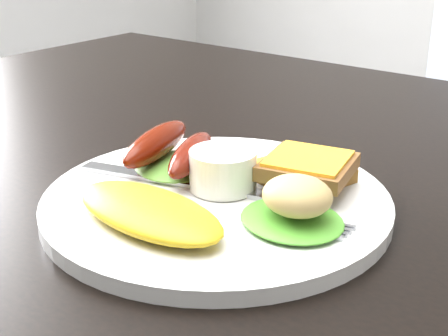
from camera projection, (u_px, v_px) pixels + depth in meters
name	position (u px, v px, depth m)	size (l,w,h in m)	color
dining_table	(265.00, 171.00, 0.63)	(1.20, 0.80, 0.04)	black
person	(314.00, 44.00, 1.37)	(0.51, 0.34, 1.41)	navy
plate	(216.00, 202.00, 0.50)	(0.28, 0.28, 0.01)	white
lettuce_left	(175.00, 166.00, 0.54)	(0.08, 0.07, 0.01)	#4D872A
lettuce_right	(292.00, 220.00, 0.45)	(0.08, 0.07, 0.01)	#379419
omelette	(149.00, 211.00, 0.45)	(0.14, 0.06, 0.02)	#DCC60A
sausage_a	(156.00, 143.00, 0.55)	(0.03, 0.11, 0.03)	#621802
sausage_b	(191.00, 154.00, 0.53)	(0.02, 0.10, 0.02)	maroon
ramekin	(223.00, 169.00, 0.50)	(0.05, 0.05, 0.03)	white
toast_a	(300.00, 173.00, 0.53)	(0.07, 0.07, 0.01)	#936124
toast_b	(308.00, 167.00, 0.50)	(0.07, 0.07, 0.01)	olive
potato_salad	(297.00, 196.00, 0.44)	(0.05, 0.05, 0.03)	beige
fork	(179.00, 182.00, 0.52)	(0.18, 0.01, 0.00)	#ADAFB7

